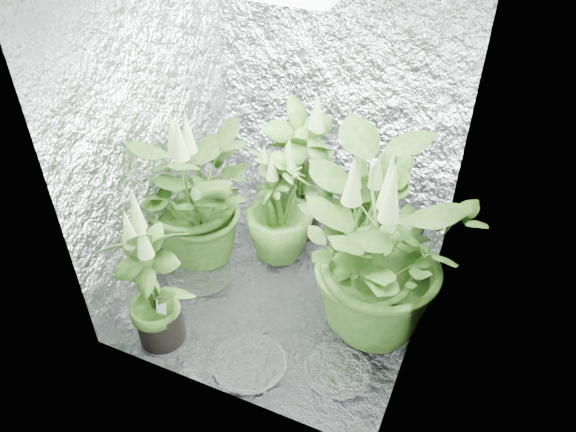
{
  "coord_description": "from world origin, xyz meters",
  "views": [
    {
      "loc": [
        1.0,
        -2.22,
        2.53
      ],
      "look_at": [
        0.01,
        0.0,
        0.59
      ],
      "focal_mm": 35.0,
      "sensor_mm": 36.0,
      "label": 1
    }
  ],
  "objects_px": {
    "plant_a": "(196,193)",
    "plant_d": "(278,206)",
    "plant_f": "(152,283)",
    "plant_c": "(369,226)",
    "plant_b": "(301,174)",
    "plant_e": "(373,255)",
    "circulation_fan": "(408,233)"
  },
  "relations": [
    {
      "from": "plant_e",
      "to": "plant_f",
      "type": "xyz_separation_m",
      "value": [
        -1.02,
        -0.53,
        -0.13
      ]
    },
    {
      "from": "plant_c",
      "to": "plant_a",
      "type": "bearing_deg",
      "value": -169.57
    },
    {
      "from": "circulation_fan",
      "to": "plant_b",
      "type": "bearing_deg",
      "value": -154.58
    },
    {
      "from": "plant_c",
      "to": "plant_e",
      "type": "xyz_separation_m",
      "value": [
        0.12,
        -0.34,
        0.1
      ]
    },
    {
      "from": "plant_c",
      "to": "plant_d",
      "type": "distance_m",
      "value": 0.6
    },
    {
      "from": "plant_a",
      "to": "plant_d",
      "type": "xyz_separation_m",
      "value": [
        0.45,
        0.22,
        -0.11
      ]
    },
    {
      "from": "plant_b",
      "to": "plant_e",
      "type": "relative_size",
      "value": 0.87
    },
    {
      "from": "plant_a",
      "to": "plant_b",
      "type": "bearing_deg",
      "value": 45.54
    },
    {
      "from": "plant_a",
      "to": "plant_f",
      "type": "xyz_separation_m",
      "value": [
        0.14,
        -0.68,
        -0.08
      ]
    },
    {
      "from": "plant_d",
      "to": "plant_f",
      "type": "relative_size",
      "value": 0.92
    },
    {
      "from": "plant_f",
      "to": "plant_d",
      "type": "bearing_deg",
      "value": 71.06
    },
    {
      "from": "plant_d",
      "to": "plant_f",
      "type": "distance_m",
      "value": 0.96
    },
    {
      "from": "plant_c",
      "to": "plant_d",
      "type": "height_order",
      "value": "plant_c"
    },
    {
      "from": "plant_f",
      "to": "circulation_fan",
      "type": "distance_m",
      "value": 1.67
    },
    {
      "from": "plant_a",
      "to": "plant_c",
      "type": "relative_size",
      "value": 1.08
    },
    {
      "from": "plant_a",
      "to": "circulation_fan",
      "type": "relative_size",
      "value": 2.8
    },
    {
      "from": "plant_e",
      "to": "circulation_fan",
      "type": "distance_m",
      "value": 0.82
    },
    {
      "from": "plant_c",
      "to": "plant_b",
      "type": "bearing_deg",
      "value": 151.35
    },
    {
      "from": "circulation_fan",
      "to": "plant_e",
      "type": "bearing_deg",
      "value": -74.33
    },
    {
      "from": "plant_c",
      "to": "plant_f",
      "type": "bearing_deg",
      "value": -135.79
    },
    {
      "from": "plant_d",
      "to": "plant_e",
      "type": "xyz_separation_m",
      "value": [
        0.71,
        -0.37,
        0.16
      ]
    },
    {
      "from": "plant_c",
      "to": "plant_f",
      "type": "distance_m",
      "value": 1.26
    },
    {
      "from": "plant_a",
      "to": "plant_e",
      "type": "distance_m",
      "value": 1.17
    },
    {
      "from": "plant_f",
      "to": "plant_a",
      "type": "bearing_deg",
      "value": 101.74
    },
    {
      "from": "plant_e",
      "to": "plant_f",
      "type": "distance_m",
      "value": 1.16
    },
    {
      "from": "plant_d",
      "to": "circulation_fan",
      "type": "height_order",
      "value": "plant_d"
    },
    {
      "from": "plant_b",
      "to": "circulation_fan",
      "type": "bearing_deg",
      "value": 5.71
    },
    {
      "from": "plant_a",
      "to": "plant_c",
      "type": "xyz_separation_m",
      "value": [
        1.04,
        0.19,
        -0.05
      ]
    },
    {
      "from": "plant_a",
      "to": "plant_d",
      "type": "height_order",
      "value": "plant_a"
    },
    {
      "from": "plant_a",
      "to": "plant_f",
      "type": "bearing_deg",
      "value": -78.26
    },
    {
      "from": "plant_a",
      "to": "circulation_fan",
      "type": "height_order",
      "value": "plant_a"
    },
    {
      "from": "plant_a",
      "to": "plant_d",
      "type": "distance_m",
      "value": 0.51
    }
  ]
}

